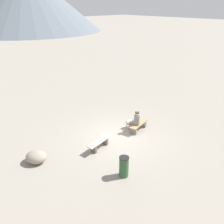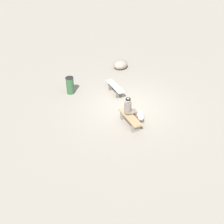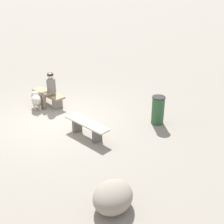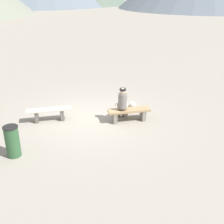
# 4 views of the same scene
# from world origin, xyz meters

# --- Properties ---
(ground) EXTENTS (210.00, 210.00, 0.06)m
(ground) POSITION_xyz_m (0.00, 0.00, -0.03)
(ground) COLOR gray
(bench_left) EXTENTS (1.65, 0.67, 0.47)m
(bench_left) POSITION_xyz_m (-1.47, -0.26, 0.32)
(bench_left) COLOR #605B56
(bench_left) RESTS_ON ground
(bench_right) EXTENTS (1.58, 0.69, 0.46)m
(bench_right) POSITION_xyz_m (1.42, -0.32, 0.32)
(bench_right) COLOR gray
(bench_right) RESTS_ON ground
(seated_person) EXTENTS (0.35, 0.61, 1.27)m
(seated_person) POSITION_xyz_m (1.18, -0.28, 0.74)
(seated_person) COLOR slate
(seated_person) RESTS_ON ground
(dog) EXTENTS (0.81, 0.47, 0.57)m
(dog) POSITION_xyz_m (1.34, 0.20, 0.37)
(dog) COLOR beige
(dog) RESTS_ON ground
(trash_bin) EXTENTS (0.43, 0.43, 0.94)m
(trash_bin) POSITION_xyz_m (-2.08, -2.59, 0.47)
(trash_bin) COLOR #2D5633
(trash_bin) RESTS_ON ground
(boulder) EXTENTS (1.22, 1.27, 0.57)m
(boulder) POSITION_xyz_m (-4.39, 0.85, 0.29)
(boulder) COLOR gray
(boulder) RESTS_ON ground
(distant_peak_0) EXTENTS (36.33, 36.33, 14.61)m
(distant_peak_0) POSITION_xyz_m (21.29, 54.91, 7.30)
(distant_peak_0) COLOR slate
(distant_peak_0) RESTS_ON ground
(distant_peak_4) EXTENTS (27.49, 27.49, 6.11)m
(distant_peak_4) POSITION_xyz_m (22.53, 63.72, 3.05)
(distant_peak_4) COLOR #566656
(distant_peak_4) RESTS_ON ground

